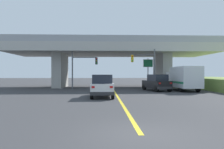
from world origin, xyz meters
TOP-DOWN VIEW (x-y plane):
  - ground at (0.00, 27.12)m, footprint 160.00×160.00m
  - overpass_bridge at (0.00, 27.12)m, footprint 30.99×10.59m
  - lane_divider_stripe at (0.00, 12.20)m, footprint 0.20×24.41m
  - suv_lead at (-1.39, 12.26)m, footprint 1.98×4.72m
  - suv_crossing at (5.21, 19.08)m, footprint 2.88×4.82m
  - box_truck at (8.61, 19.34)m, footprint 2.33×7.01m
  - traffic_signal_nearside at (4.45, 21.57)m, footprint 3.25×0.36m
  - traffic_signal_farside at (-4.31, 22.46)m, footprint 3.52×0.36m
  - highway_sign at (5.40, 25.11)m, footprint 1.44×0.17m

SIDE VIEW (x-z plane):
  - ground at x=0.00m, z-range 0.00..0.00m
  - lane_divider_stripe at x=0.00m, z-range 0.00..0.01m
  - suv_crossing at x=5.21m, z-range 0.00..2.02m
  - suv_lead at x=-1.39m, z-range 0.00..2.02m
  - box_truck at x=8.61m, z-range 0.09..3.05m
  - highway_sign at x=5.40m, z-range 1.00..5.44m
  - traffic_signal_farside at x=-4.31m, z-range 0.65..5.83m
  - traffic_signal_nearside at x=4.45m, z-range 0.69..6.13m
  - overpass_bridge at x=0.00m, z-range 1.60..8.95m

